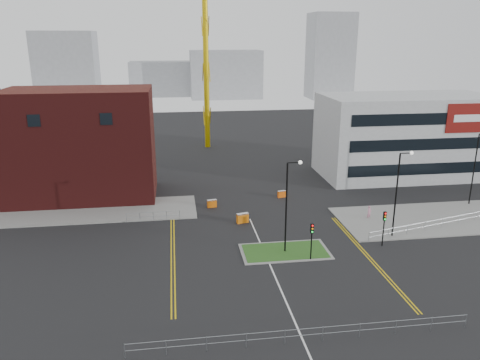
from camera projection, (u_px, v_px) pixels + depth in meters
The scene contains 28 objects.
ground at pixel (284, 296), 37.79m from camera, with size 200.00×200.00×0.00m, color black.
pavement_left at pixel (78, 212), 55.91m from camera, with size 28.00×8.00×0.12m, color slate.
pavement_right at pixel (442, 218), 54.00m from camera, with size 24.00×10.00×0.12m, color slate.
island_kerb at pixel (285, 251), 45.63m from camera, with size 8.60×4.60×0.08m, color slate.
grass_island at pixel (285, 251), 45.62m from camera, with size 8.00×4.00×0.12m, color #1D4517.
brick_building at pixel (58, 146), 59.21m from camera, with size 24.20×10.07×14.24m.
office_block at pixel (406, 136), 69.83m from camera, with size 25.00×12.20×12.00m.
streetlamp_island at pixel (289, 199), 44.09m from camera, with size 1.46×0.36×9.18m.
streetlamp_right_near at pixel (399, 188), 47.60m from camera, with size 1.46×0.36×9.18m.
streetlamp_right_far at pixel (477, 163), 57.06m from camera, with size 1.46×0.36×9.18m.
traffic_light_island at pixel (312, 235), 43.25m from camera, with size 0.28×0.33×3.65m.
traffic_light_right at pixel (384, 222), 46.22m from camera, with size 0.28×0.33×3.65m.
railing_front at pixel (304, 332), 31.88m from camera, with size 24.05×0.05×1.10m.
railing_left at pixel (153, 215), 53.14m from camera, with size 6.05×0.05×1.10m.
railing_right at pixel (442, 221), 51.22m from camera, with size 19.05×5.05×1.10m.
centre_line at pixel (278, 284), 39.69m from camera, with size 0.15×30.00×0.01m, color silver.
yellow_left_a at pixel (171, 250), 46.05m from camera, with size 0.12×24.00×0.01m, color gold.
yellow_left_b at pixel (174, 250), 46.09m from camera, with size 0.12×24.00×0.01m, color gold.
yellow_right_a at pixel (366, 256), 44.75m from camera, with size 0.12×20.00×0.01m, color gold.
yellow_right_b at pixel (369, 256), 44.79m from camera, with size 0.12×20.00×0.01m, color gold.
skyline_a at pixel (67, 69), 142.83m from camera, with size 18.00×12.00×22.00m, color gray.
skyline_b at pixel (226, 74), 159.91m from camera, with size 24.00×12.00×16.00m, color gray.
skyline_c at pixel (330, 56), 158.14m from camera, with size 14.00×12.00×28.00m, color gray.
skyline_d at pixel (173, 79), 167.54m from camera, with size 30.00×12.00×12.00m, color gray.
pedestrian at pixel (369, 213), 53.59m from camera, with size 0.59×0.39×1.62m, color #CB839C.
barrier_left at pixel (243, 218), 52.63m from camera, with size 1.41×0.75×1.13m.
barrier_mid at pixel (212, 203), 57.49m from camera, with size 1.20×0.55×0.98m.
barrier_right at pixel (282, 194), 61.10m from camera, with size 1.12×0.57×0.90m.
Camera 1 is at (-8.20, -32.57, 20.03)m, focal length 35.00 mm.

